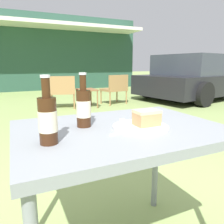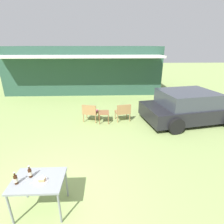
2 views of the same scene
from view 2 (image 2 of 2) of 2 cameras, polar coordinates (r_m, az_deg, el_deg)
The scene contains 12 objects.
ground_plane at distance 4.21m, azimuth -21.50°, elevation -27.27°, with size 60.00×60.00×0.00m, color #8CA35B.
cabin_building at distance 13.01m, azimuth -8.67°, elevation 13.97°, with size 9.94×5.12×2.98m.
parked_car at distance 7.99m, azimuth 23.71°, elevation 1.55°, with size 4.11×2.65×1.30m.
wicker_chair_cushioned at distance 7.38m, azimuth -7.08°, elevation 0.17°, with size 0.69×0.60×0.77m.
wicker_chair_plain at distance 7.37m, azimuth 3.62°, elevation 0.28°, with size 0.67×0.58×0.77m.
garden_side_table at distance 7.27m, azimuth -2.69°, elevation -0.45°, with size 0.42×0.52×0.44m.
patio_table at distance 3.76m, azimuth -22.91°, elevation -20.47°, with size 0.94×0.68×0.73m.
cake_on_plate at distance 3.63m, azimuth -22.11°, elevation -20.02°, with size 0.25×0.25×0.08m.
cola_bottle_near at distance 3.76m, azimuth -25.21°, elevation -17.54°, with size 0.07×0.07×0.25m.
cola_bottle_far at distance 3.73m, azimuth -28.92°, elevation -18.73°, with size 0.07×0.07×0.25m.
fork at distance 3.66m, azimuth -23.77°, elevation -20.29°, with size 0.18×0.07×0.01m.
loose_bottle_cap at distance 3.76m, azimuth -21.75°, elevation -18.72°, with size 0.03×0.03×0.01m.
Camera 2 is at (1.27, -2.61, 3.05)m, focal length 28.00 mm.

